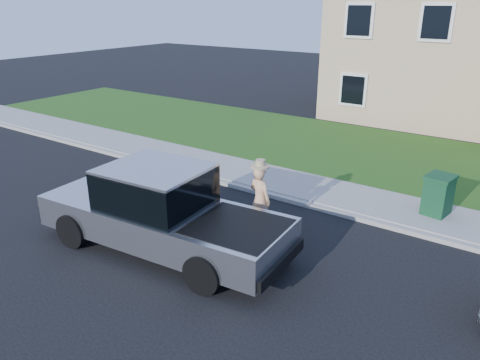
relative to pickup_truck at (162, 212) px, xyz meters
name	(u,v)px	position (x,y,z in m)	size (l,w,h in m)	color
ground	(233,243)	(1.15, 1.15, -0.93)	(80.00, 80.00, 0.00)	black
curb	(324,209)	(2.15, 4.05, -0.87)	(40.00, 0.20, 0.12)	gray
sidewalk	(340,196)	(2.15, 5.15, -0.86)	(40.00, 2.00, 0.15)	gray
lawn	(390,157)	(2.15, 9.65, -0.88)	(40.00, 7.00, 0.10)	#183E11
house	(460,52)	(2.47, 17.54, 2.23)	(14.00, 11.30, 6.85)	tan
pickup_truck	(162,212)	(0.00, 0.00, 0.00)	(6.24, 2.58, 2.00)	black
woman	(260,198)	(1.34, 2.03, -0.04)	(0.70, 0.54, 1.89)	#E5AC7D
trash_bin	(438,194)	(4.77, 5.31, -0.24)	(0.76, 0.85, 1.07)	#113E21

